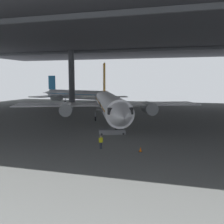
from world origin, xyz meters
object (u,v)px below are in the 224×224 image
object	(u,v)px
boarding_stairs	(112,129)
airplane_distant	(73,94)
airplane_main	(109,104)
traffic_cone_orange	(140,149)
crew_worker_by_stairs	(117,126)
crew_worker_near_nose	(101,142)

from	to	relation	value
boarding_stairs	airplane_distant	world-z (taller)	airplane_distant
airplane_distant	airplane_main	bearing A→B (deg)	-56.20
traffic_cone_orange	airplane_main	bearing A→B (deg)	116.58
boarding_stairs	crew_worker_by_stairs	bearing A→B (deg)	82.47
airplane_main	airplane_distant	bearing A→B (deg)	123.80
crew_worker_near_nose	traffic_cone_orange	bearing A→B (deg)	0.78
airplane_main	traffic_cone_orange	world-z (taller)	airplane_main
airplane_distant	boarding_stairs	bearing A→B (deg)	-59.17
crew_worker_near_nose	airplane_distant	distance (m)	61.17
boarding_stairs	airplane_distant	bearing A→B (deg)	120.83
airplane_main	boarding_stairs	world-z (taller)	airplane_main
crew_worker_near_nose	airplane_distant	world-z (taller)	airplane_distant
crew_worker_near_nose	airplane_distant	size ratio (longest dim) A/B	0.05
airplane_main	airplane_distant	xyz separation A→B (m)	(-23.76, 35.49, -0.44)
crew_worker_near_nose	airplane_distant	xyz separation A→B (m)	(-28.39, 54.14, 2.21)
crew_worker_near_nose	boarding_stairs	bearing A→B (deg)	98.09
crew_worker_by_stairs	airplane_distant	distance (m)	51.42
boarding_stairs	airplane_distant	distance (m)	53.04
boarding_stairs	crew_worker_by_stairs	world-z (taller)	boarding_stairs
crew_worker_by_stairs	traffic_cone_orange	bearing A→B (deg)	-62.15
crew_worker_near_nose	traffic_cone_orange	world-z (taller)	crew_worker_near_nose
crew_worker_by_stairs	traffic_cone_orange	xyz separation A→B (m)	(5.62, -10.65, -0.59)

